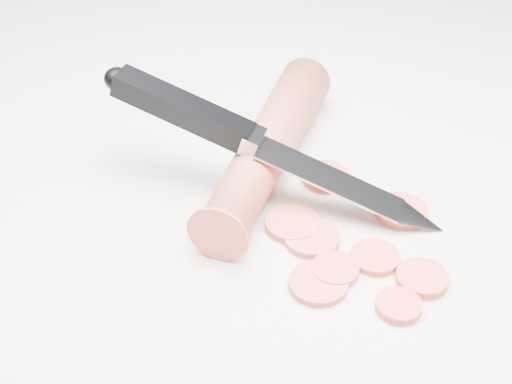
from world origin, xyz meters
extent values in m
plane|color=silver|center=(0.00, 0.00, 0.00)|extent=(2.40, 2.40, 0.00)
cylinder|color=#B84B33|center=(-0.02, 0.05, 0.02)|extent=(0.14, 0.21, 0.04)
cylinder|color=#F0493F|center=(-0.01, -0.04, 0.00)|extent=(0.04, 0.04, 0.01)
cylinder|color=#F0493F|center=(-0.02, -0.02, 0.00)|extent=(0.04, 0.04, 0.01)
cylinder|color=#F0493F|center=(-0.02, -0.08, 0.00)|extent=(0.04, 0.04, 0.01)
cylinder|color=#F0493F|center=(-0.01, -0.07, 0.00)|extent=(0.03, 0.03, 0.01)
cylinder|color=#F0493F|center=(0.05, -0.09, 0.00)|extent=(0.03, 0.03, 0.01)
cylinder|color=#F0493F|center=(0.02, 0.03, 0.00)|extent=(0.04, 0.04, 0.01)
cylinder|color=#F0493F|center=(0.02, -0.11, 0.00)|extent=(0.03, 0.03, 0.01)
cylinder|color=#F0493F|center=(0.06, -0.02, 0.00)|extent=(0.04, 0.04, 0.01)
cylinder|color=#F0493F|center=(0.03, -0.07, 0.00)|extent=(0.03, 0.03, 0.01)
camera|label=1|loc=(-0.12, -0.40, 0.33)|focal=50.00mm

